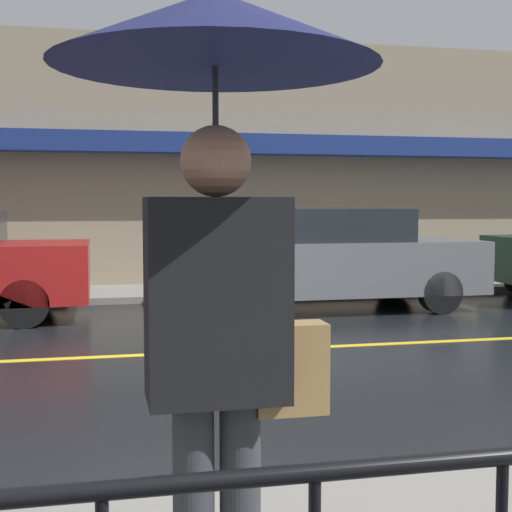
% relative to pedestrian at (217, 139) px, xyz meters
% --- Properties ---
extents(ground_plane, '(80.00, 80.00, 0.00)m').
position_rel_pedestrian_xyz_m(ground_plane, '(0.40, 5.05, -1.77)').
color(ground_plane, black).
extents(sidewalk_far, '(28.00, 1.75, 0.11)m').
position_rel_pedestrian_xyz_m(sidewalk_far, '(0.40, 9.70, -1.71)').
color(sidewalk_far, gray).
rests_on(sidewalk_far, ground_plane).
extents(lane_marking, '(25.20, 0.12, 0.01)m').
position_rel_pedestrian_xyz_m(lane_marking, '(0.40, 5.05, -1.76)').
color(lane_marking, gold).
rests_on(lane_marking, ground_plane).
extents(building_storefront, '(28.00, 0.85, 4.53)m').
position_rel_pedestrian_xyz_m(building_storefront, '(0.40, 10.69, 0.52)').
color(building_storefront, gray).
rests_on(building_storefront, ground_plane).
extents(pedestrian, '(1.04, 1.04, 2.12)m').
position_rel_pedestrian_xyz_m(pedestrian, '(0.00, 0.00, 0.00)').
color(pedestrian, '#333338').
rests_on(pedestrian, sidewalk_near).
extents(car_grey, '(4.06, 1.85, 1.48)m').
position_rel_pedestrian_xyz_m(car_grey, '(3.02, 7.76, -1.01)').
color(car_grey, slate).
rests_on(car_grey, ground_plane).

